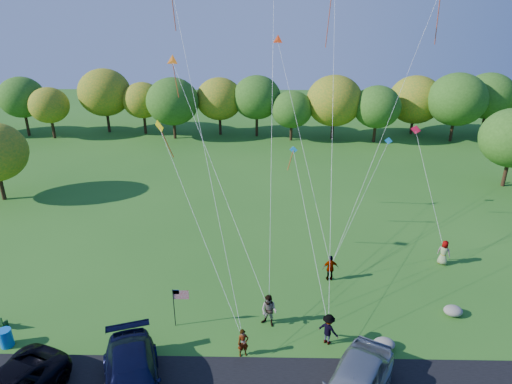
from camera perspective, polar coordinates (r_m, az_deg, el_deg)
ground at (r=25.10m, az=-1.95°, el=-18.44°), size 140.00×140.00×0.00m
treeline at (r=56.15m, az=1.66°, el=10.89°), size 76.22×27.79×8.28m
minivan_navy at (r=22.65m, az=-15.23°, el=-21.80°), size 4.27×6.63×1.79m
flyer_a at (r=23.98m, az=-1.62°, el=-18.34°), size 0.65×0.53×1.56m
flyer_b at (r=25.63m, az=1.63°, el=-14.62°), size 1.16×1.07×1.91m
flyer_c at (r=24.87m, az=9.03°, el=-16.58°), size 1.29×1.19×1.74m
flyer_d at (r=29.61m, az=9.29°, el=-9.36°), size 1.06×0.53×1.75m
flyer_e at (r=33.32m, az=22.42°, el=-7.01°), size 1.01×0.95×1.74m
trash_barrel at (r=27.84m, az=-28.79°, el=-15.70°), size 0.66×0.66×0.99m
flag_assembly at (r=25.45m, az=-9.72°, el=-13.05°), size 0.88×0.57×2.36m
boulder_near at (r=25.52m, az=15.70°, el=-17.81°), size 1.13×0.88×0.56m
boulder_far at (r=28.98m, az=23.42°, el=-13.46°), size 1.06×0.88×0.55m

